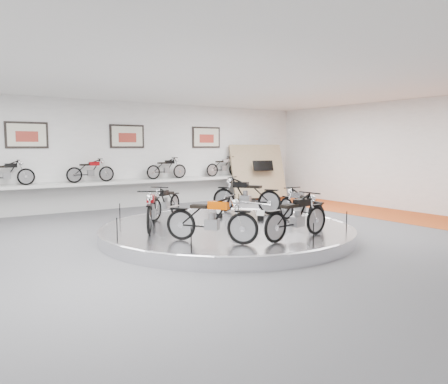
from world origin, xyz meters
TOP-DOWN VIEW (x-y plane):
  - floor at (0.00, 0.00)m, footprint 16.00×16.00m
  - ceiling at (0.00, 0.00)m, footprint 16.00×16.00m
  - wall_back at (0.00, 7.00)m, footprint 16.00×0.00m
  - wall_right at (8.00, 0.00)m, footprint 0.00×14.00m
  - orange_carpet_strip at (6.80, 0.00)m, footprint 2.40×12.60m
  - dado_band at (0.00, 6.98)m, footprint 15.68×0.04m
  - display_platform at (0.00, 0.30)m, footprint 6.40×6.40m
  - platform_rim at (0.00, 0.30)m, footprint 6.40×6.40m
  - shelf at (0.00, 6.70)m, footprint 11.00×0.55m
  - poster_left at (-3.50, 6.96)m, footprint 1.35×0.06m
  - poster_center at (0.00, 6.96)m, footprint 1.35×0.06m
  - poster_right at (3.50, 6.96)m, footprint 1.35×0.06m
  - display_panel at (5.60, 6.10)m, footprint 2.56×1.52m
  - shelf_bike_a at (-4.20, 6.70)m, footprint 1.22×0.43m
  - shelf_bike_b at (-1.50, 6.70)m, footprint 1.22×0.43m
  - shelf_bike_c at (1.50, 6.70)m, footprint 1.22×0.43m
  - shelf_bike_d at (4.20, 6.70)m, footprint 1.22×0.43m
  - bike_a at (1.70, 1.75)m, footprint 1.55×1.95m
  - bike_b at (-0.68, 2.41)m, footprint 1.57×1.39m
  - bike_c at (-1.78, 0.96)m, footprint 1.35×1.77m
  - bike_d at (-1.37, -1.11)m, footprint 1.55×1.76m
  - bike_e at (0.40, -1.84)m, footprint 1.78×0.80m
  - bike_f at (1.88, -0.43)m, footprint 0.70×1.63m

SIDE VIEW (x-z plane):
  - floor at x=0.00m, z-range 0.00..0.00m
  - orange_carpet_strip at x=6.80m, z-range 0.00..0.01m
  - display_platform at x=0.00m, z-range 0.00..0.30m
  - platform_rim at x=0.00m, z-range 0.22..0.32m
  - dado_band at x=0.00m, z-range 0.00..1.10m
  - bike_b at x=-0.68m, z-range 0.30..1.22m
  - bike_f at x=1.88m, z-range 0.30..1.23m
  - bike_c at x=-1.78m, z-range 0.30..1.30m
  - bike_e at x=0.40m, z-range 0.30..1.31m
  - bike_d at x=-1.37m, z-range 0.30..1.33m
  - bike_a at x=1.70m, z-range 0.30..1.40m
  - shelf at x=0.00m, z-range 0.95..1.05m
  - display_panel at x=5.60m, z-range 0.10..2.40m
  - shelf_bike_a at x=-4.20m, z-range 1.05..1.78m
  - shelf_bike_b at x=-1.50m, z-range 1.05..1.78m
  - shelf_bike_c at x=1.50m, z-range 1.05..1.78m
  - shelf_bike_d at x=4.20m, z-range 1.05..1.78m
  - wall_back at x=0.00m, z-range -6.00..10.00m
  - wall_right at x=8.00m, z-range -5.00..9.00m
  - poster_left at x=-3.50m, z-range 2.26..3.14m
  - poster_center at x=0.00m, z-range 2.26..3.14m
  - poster_right at x=3.50m, z-range 2.26..3.14m
  - ceiling at x=0.00m, z-range 4.00..4.00m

